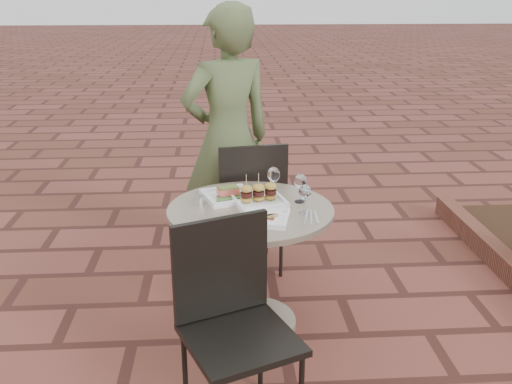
{
  "coord_description": "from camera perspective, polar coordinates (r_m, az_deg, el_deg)",
  "views": [
    {
      "loc": [
        -0.33,
        -2.72,
        1.84
      ],
      "look_at": [
        -0.14,
        0.15,
        0.82
      ],
      "focal_mm": 40.0,
      "sensor_mm": 36.0,
      "label": 1
    }
  ],
  "objects": [
    {
      "name": "cutlery_set",
      "position": [
        2.96,
        5.54,
        -2.52
      ],
      "size": [
        0.12,
        0.22,
        0.0
      ],
      "primitive_type": null,
      "rotation": [
        0.0,
        0.0,
        -0.12
      ],
      "color": "silver",
      "rests_on": "cafe_table"
    },
    {
      "name": "plate_salmon",
      "position": [
        3.21,
        -2.79,
        -0.31
      ],
      "size": [
        0.33,
        0.33,
        0.07
      ],
      "rotation": [
        0.0,
        0.0,
        0.33
      ],
      "color": "white",
      "rests_on": "cafe_table"
    },
    {
      "name": "diner",
      "position": [
        3.86,
        -2.86,
        5.29
      ],
      "size": [
        0.76,
        0.64,
        1.77
      ],
      "primitive_type": "imported",
      "rotation": [
        0.0,
        0.0,
        3.54
      ],
      "color": "#485730",
      "rests_on": "ground"
    },
    {
      "name": "chair_far",
      "position": [
        3.74,
        -0.61,
        -0.6
      ],
      "size": [
        0.51,
        0.51,
        0.93
      ],
      "rotation": [
        0.0,
        0.0,
        3.32
      ],
      "color": "black",
      "rests_on": "ground"
    },
    {
      "name": "wine_glass_mid",
      "position": [
        3.23,
        1.78,
        1.68
      ],
      "size": [
        0.07,
        0.07,
        0.17
      ],
      "color": "white",
      "rests_on": "cafe_table"
    },
    {
      "name": "wine_glass_right",
      "position": [
        2.97,
        4.91,
        -0.11
      ],
      "size": [
        0.07,
        0.07,
        0.16
      ],
      "color": "white",
      "rests_on": "cafe_table"
    },
    {
      "name": "ground",
      "position": [
        3.3,
        2.67,
        -14.36
      ],
      "size": [
        60.0,
        60.0,
        0.0
      ],
      "primitive_type": "plane",
      "color": "brown",
      "rests_on": "ground"
    },
    {
      "name": "plate_sliders",
      "position": [
        3.13,
        0.25,
        -0.47
      ],
      "size": [
        0.32,
        0.32,
        0.17
      ],
      "rotation": [
        0.0,
        0.0,
        0.25
      ],
      "color": "white",
      "rests_on": "cafe_table"
    },
    {
      "name": "steel_ramekin",
      "position": [
        3.13,
        -5.74,
        -0.83
      ],
      "size": [
        0.08,
        0.08,
        0.05
      ],
      "primitive_type": "cylinder",
      "rotation": [
        0.0,
        0.0,
        -0.42
      ],
      "color": "silver",
      "rests_on": "cafe_table"
    },
    {
      "name": "chair_near",
      "position": [
        2.5,
        -2.49,
        -11.54
      ],
      "size": [
        0.58,
        0.58,
        0.93
      ],
      "rotation": [
        0.0,
        0.0,
        0.39
      ],
      "color": "black",
      "rests_on": "ground"
    },
    {
      "name": "wine_glass_far",
      "position": [
        3.13,
        4.47,
        0.99
      ],
      "size": [
        0.07,
        0.07,
        0.16
      ],
      "color": "white",
      "rests_on": "cafe_table"
    },
    {
      "name": "cafe_table",
      "position": [
        3.17,
        -0.54,
        -5.74
      ],
      "size": [
        0.9,
        0.9,
        0.73
      ],
      "color": "gray",
      "rests_on": "ground"
    },
    {
      "name": "plate_tuna",
      "position": [
        2.9,
        0.94,
        -2.62
      ],
      "size": [
        0.28,
        0.28,
        0.03
      ],
      "rotation": [
        0.0,
        0.0,
        -0.22
      ],
      "color": "white",
      "rests_on": "cafe_table"
    }
  ]
}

